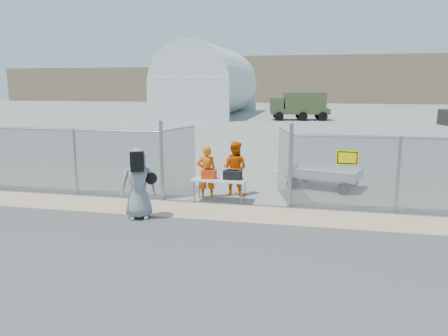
% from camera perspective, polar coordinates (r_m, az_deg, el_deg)
% --- Properties ---
extents(ground, '(160.00, 160.00, 0.00)m').
position_cam_1_polar(ground, '(11.66, -2.11, -7.14)').
color(ground, '#3D3D3D').
extents(tarmac_inside, '(160.00, 80.00, 0.01)m').
position_cam_1_polar(tarmac_inside, '(52.93, 9.34, 6.86)').
color(tarmac_inside, gray).
rests_on(tarmac_inside, ground).
extents(dirt_strip, '(44.00, 1.60, 0.01)m').
position_cam_1_polar(dirt_strip, '(12.58, -0.98, -5.74)').
color(dirt_strip, tan).
rests_on(dirt_strip, ground).
extents(distant_hills, '(140.00, 6.00, 9.00)m').
position_cam_1_polar(distant_hills, '(88.76, 14.01, 11.16)').
color(distant_hills, '#7F684F').
rests_on(distant_hills, ground).
extents(chain_link_fence, '(40.00, 0.20, 2.20)m').
position_cam_1_polar(chain_link_fence, '(13.27, 0.00, 0.00)').
color(chain_link_fence, gray).
rests_on(chain_link_fence, ground).
extents(quonset_hangar, '(9.00, 18.00, 8.00)m').
position_cam_1_polar(quonset_hangar, '(52.32, -1.87, 11.33)').
color(quonset_hangar, silver).
rests_on(quonset_hangar, ground).
extents(folding_table, '(1.69, 0.73, 0.71)m').
position_cam_1_polar(folding_table, '(13.61, -0.57, -2.93)').
color(folding_table, silver).
rests_on(folding_table, ground).
extents(orange_bag, '(0.47, 0.33, 0.28)m').
position_cam_1_polar(orange_bag, '(13.60, -1.98, -0.80)').
color(orange_bag, red).
rests_on(orange_bag, folding_table).
extents(black_duffel, '(0.57, 0.35, 0.27)m').
position_cam_1_polar(black_duffel, '(13.48, 1.14, -0.91)').
color(black_duffel, black).
rests_on(black_duffel, folding_table).
extents(security_worker_left, '(0.69, 0.52, 1.69)m').
position_cam_1_polar(security_worker_left, '(13.97, -2.28, -0.52)').
color(security_worker_left, '#F66006').
rests_on(security_worker_left, ground).
extents(security_worker_right, '(1.01, 0.87, 1.80)m').
position_cam_1_polar(security_worker_right, '(14.29, 1.41, -0.04)').
color(security_worker_right, '#F66006').
rests_on(security_worker_right, ground).
extents(visitor, '(1.11, 0.93, 1.94)m').
position_cam_1_polar(visitor, '(12.02, -11.15, -1.99)').
color(visitor, gray).
rests_on(visitor, ground).
extents(utility_trailer, '(3.52, 2.42, 0.78)m').
position_cam_1_polar(utility_trailer, '(15.75, 12.85, -1.17)').
color(utility_trailer, silver).
rests_on(utility_trailer, ground).
extents(military_truck, '(6.15, 3.17, 2.79)m').
position_cam_1_polar(military_truck, '(45.28, 9.87, 7.94)').
color(military_truck, '#414E2A').
rests_on(military_truck, ground).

